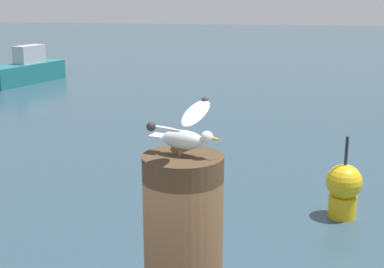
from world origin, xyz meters
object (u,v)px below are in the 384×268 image
Objects in this scene: channel_buoy at (344,188)px; mooring_post at (183,239)px; seagull at (183,131)px; boat_teal at (21,72)px.

mooring_post is at bearing -104.16° from channel_buoy.
channel_buoy is at bearing 75.88° from seagull.
boat_teal is (-9.94, 16.54, -2.26)m from seagull.
seagull is at bearing -104.12° from channel_buoy.
mooring_post is at bearing 167.29° from seagull.
boat_teal is at bearing 121.00° from mooring_post.
mooring_post is 6.01m from channel_buoy.
seagull is at bearing -58.99° from boat_teal.
boat_teal reaches higher than channel_buoy.
seagull is at bearing -12.71° from mooring_post.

